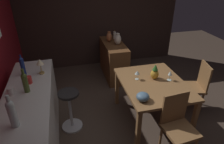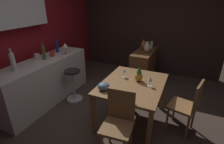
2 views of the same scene
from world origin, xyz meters
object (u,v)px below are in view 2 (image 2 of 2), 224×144
Objects in this scene: chair_near_window at (119,121)px; cup_white at (37,56)px; chair_by_doorway at (188,105)px; wine_glass_right at (124,71)px; wine_bottle_olive at (43,52)px; sideboard_cabinet at (144,66)px; wine_bottle_clear at (13,61)px; dining_table at (133,87)px; pineapple_centerpiece at (139,75)px; fruit_bowl at (104,86)px; pillar_candle_tall at (151,45)px; wine_glass_left at (150,79)px; counter_lamp at (65,46)px; bar_stool at (73,84)px; wine_bottle_cobalt at (57,45)px; vase_copper at (144,45)px; vase_ceramic_ivory at (147,47)px; cup_red at (52,54)px.

chair_near_window is 2.22m from cup_white.
wine_glass_right is at bearing 86.18° from chair_by_doorway.
sideboard_cabinet is at bearing -43.67° from wine_bottle_olive.
sideboard_cabinet is 2.93m from wine_bottle_clear.
pineapple_centerpiece is (0.11, -0.06, 0.19)m from dining_table.
sideboard_cabinet is 2.38m from chair_near_window.
cup_white is (-0.01, 0.19, -0.10)m from wine_bottle_olive.
wine_bottle_clear is (-0.84, 1.66, 0.22)m from wine_glass_right.
pillar_candle_tall is at bearing -5.15° from fruit_bowl.
pillar_candle_tall is (1.82, 0.19, 0.06)m from pineapple_centerpiece.
wine_glass_left is 0.82× the size of pillar_candle_tall.
wine_glass_left reaches higher than sideboard_cabinet.
wine_bottle_clear is at bearing 146.26° from pillar_candle_tall.
pineapple_centerpiece reaches higher than sideboard_cabinet.
chair_near_window reaches higher than sideboard_cabinet.
counter_lamp is at bearing 58.68° from fruit_bowl.
fruit_bowl is at bearing 49.94° from chair_near_window.
chair_near_window is 1.15m from chair_by_doorway.
wine_glass_right is at bearing 177.13° from pillar_candle_tall.
bar_stool is 1.47m from pineapple_centerpiece.
wine_bottle_cobalt reaches higher than sideboard_cabinet.
vase_copper is (2.46, -1.58, -0.15)m from wine_bottle_clear.
wine_bottle_clear is at bearing 169.99° from counter_lamp.
cup_white is at bearing 78.74° from fruit_bowl.
chair_by_doorway is 1.85m from vase_ceramic_ivory.
chair_near_window is 2.42× the size of wine_bottle_clear.
wine_bottle_cobalt is at bearing 82.26° from counter_lamp.
bar_stool is 2.23m from pillar_candle_tall.
sideboard_cabinet is 3.43× the size of wine_bottle_cobalt.
wine_bottle_olive is 0.22m from cup_white.
sideboard_cabinet is 8.59× the size of cup_white.
counter_lamp is at bearing -31.72° from cup_red.
vase_copper is 0.93× the size of vase_ceramic_ivory.
dining_table is 7.35× the size of wine_glass_left.
vase_copper is at bearing 7.86° from chair_near_window.
wine_bottle_clear reaches higher than wine_bottle_cobalt.
sideboard_cabinet is 2.08m from fruit_bowl.
pineapple_centerpiece is at bearing 63.90° from wine_glass_left.
vase_ceramic_ivory is at bearing -49.35° from cup_white.
cup_red is at bearing 148.28° from counter_lamp.
wine_bottle_clear reaches higher than cup_white.
wine_bottle_cobalt is at bearing 11.27° from wine_bottle_olive.
wine_glass_left is 1.61m from vase_ceramic_ivory.
pineapple_centerpiece reaches higher than chair_by_doorway.
wine_bottle_cobalt is 0.26m from counter_lamp.
fruit_bowl reaches higher than bar_stool.
vase_copper is at bearing 2.84° from wine_glass_right.
wine_bottle_cobalt is 2.73× the size of cup_red.
vase_copper is at bearing 32.48° from vase_ceramic_ivory.
vase_copper is at bearing 29.60° from sideboard_cabinet.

